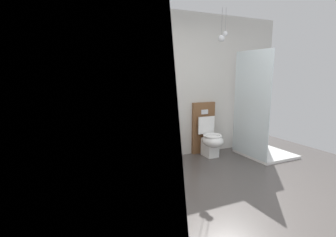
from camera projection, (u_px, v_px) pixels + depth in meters
ground_plane at (255, 208)px, 3.07m from camera, size 5.62×5.50×0.10m
wall_back at (177, 86)px, 4.69m from camera, size 4.42×0.61×2.64m
wall_left at (49, 104)px, 1.94m from camera, size 0.12×4.30×2.64m
bath_mat at (115, 185)px, 3.57m from camera, size 0.68×0.44×0.01m
vanity_sink_left at (105, 147)px, 4.04m from camera, size 0.63×0.49×0.76m
tap_on_left_sink at (102, 118)px, 4.12m from camera, size 0.03×0.13×0.11m
vanity_sink_right at (156, 141)px, 4.40m from camera, size 0.63×0.49×0.76m
tap_on_right_sink at (152, 115)px, 4.48m from camera, size 0.03×0.13×0.11m
toilet at (208, 136)px, 4.84m from camera, size 0.48×0.62×1.00m
toothbrush_cup at (87, 121)px, 4.01m from camera, size 0.07×0.07×0.20m
soap_dispenser at (165, 113)px, 4.57m from camera, size 0.06×0.06×0.19m
folded_hand_towel at (157, 121)px, 4.18m from camera, size 0.22×0.16×0.04m
shower_tray at (260, 134)px, 4.76m from camera, size 0.87×0.89×1.95m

